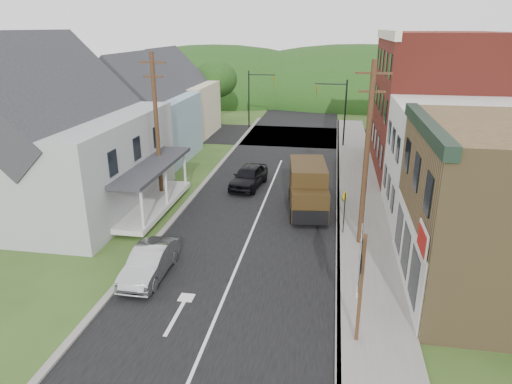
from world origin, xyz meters
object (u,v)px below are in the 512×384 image
at_px(dark_sedan, 249,177).
at_px(delivery_van, 308,188).
at_px(warning_sign, 344,206).
at_px(silver_sedan, 150,263).
at_px(route_sign_cluster, 360,273).

distance_m(dark_sedan, delivery_van, 5.61).
distance_m(delivery_van, warning_sign, 3.66).
xyz_separation_m(delivery_van, warning_sign, (2.04, -3.02, 0.24)).
bearing_deg(warning_sign, dark_sedan, 157.87).
distance_m(silver_sedan, dark_sedan, 12.55).
distance_m(silver_sedan, route_sign_cluster, 9.43).
bearing_deg(silver_sedan, route_sign_cluster, -19.29).
bearing_deg(dark_sedan, route_sign_cluster, -58.99).
distance_m(silver_sedan, warning_sign, 10.15).
relative_size(delivery_van, warning_sign, 2.22).
height_order(delivery_van, warning_sign, delivery_van).
distance_m(dark_sedan, warning_sign, 9.18).
distance_m(dark_sedan, route_sign_cluster, 16.88).
bearing_deg(dark_sedan, warning_sign, -39.02).
xyz_separation_m(dark_sedan, warning_sign, (6.24, -6.68, 0.92)).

